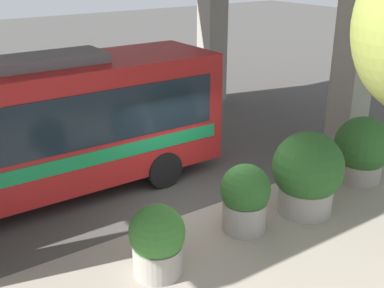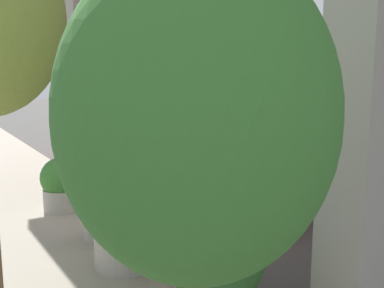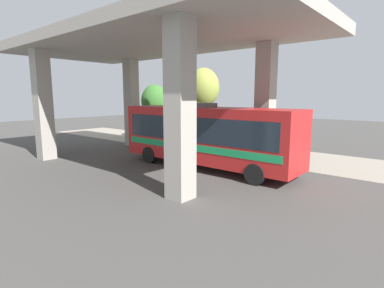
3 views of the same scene
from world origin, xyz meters
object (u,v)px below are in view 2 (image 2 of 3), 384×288
Objects in this scene: bus at (176,122)px; planter_front at (126,216)px; planter_back at (61,185)px; street_tree_far at (196,117)px; planter_extra at (104,203)px; planter_middle at (216,264)px.

bus is 5.19× the size of planter_front.
street_tree_far is (-1.35, -8.97, 2.84)m from planter_back.
planter_extra reaches higher than planter_back.
planter_back is 2.45m from planter_extra.
street_tree_far reaches higher than planter_back.
street_tree_far is (-1.79, -2.25, 2.66)m from planter_middle.
bus reaches higher than planter_front.
planter_extra is 0.31× the size of street_tree_far.
planter_middle is at bearing -81.56° from planter_front.
bus is at bearing 61.09° from street_tree_far.
planter_front is 1.12× the size of planter_middle.
bus is 5.82× the size of planter_middle.
planter_back is 9.50m from street_tree_far.
planter_middle is 4.29m from planter_extra.
bus is 7.06m from planter_front.
bus is at bearing 42.92° from planter_extra.
planter_back is at bearing 90.80° from planter_front.
street_tree_far is at bearing -106.32° from planter_front.
planter_middle reaches higher than planter_back.
planter_back is at bearing 93.73° from planter_middle.
planter_front is 4.17m from planter_back.
street_tree_far is at bearing -98.56° from planter_back.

